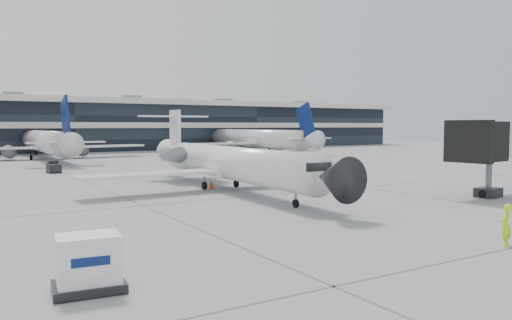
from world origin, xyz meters
TOP-DOWN VIEW (x-y plane):
  - ground at (0.00, 0.00)m, footprint 220.00×220.00m
  - terminal at (0.00, 82.00)m, footprint 170.00×22.00m
  - bg_jet_center at (-8.00, 55.00)m, footprint 32.00×40.00m
  - bg_jet_right at (32.00, 55.00)m, footprint 32.00×40.00m
  - regional_jet at (-1.16, 4.55)m, footprint 24.65×30.71m
  - ramp_worker at (0.42, -19.60)m, footprint 0.82×0.69m
  - cargo_uld at (-17.25, -16.17)m, footprint 2.45×1.93m
  - traffic_cone at (-1.79, 6.15)m, footprint 0.56×0.56m
  - far_tug at (-11.12, 28.39)m, footprint 1.41×2.30m

SIDE VIEW (x-z plane):
  - ground at x=0.00m, z-range 0.00..0.00m
  - bg_jet_center at x=-8.00m, z-range -4.80..4.80m
  - bg_jet_right at x=32.00m, z-range -4.80..4.80m
  - traffic_cone at x=-1.79m, z-range -0.02..0.63m
  - far_tug at x=-11.12m, z-range -0.07..1.36m
  - cargo_uld at x=-17.25m, z-range 0.01..1.87m
  - ramp_worker at x=0.42m, z-range 0.00..1.93m
  - regional_jet at x=-1.16m, z-range -1.12..5.97m
  - terminal at x=0.00m, z-range 0.00..10.00m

